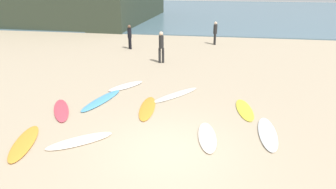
{
  "coord_description": "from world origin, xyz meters",
  "views": [
    {
      "loc": [
        1.24,
        -7.44,
        4.73
      ],
      "look_at": [
        -0.63,
        3.7,
        0.3
      ],
      "focal_mm": 32.2,
      "sensor_mm": 36.0,
      "label": 1
    }
  ],
  "objects_px": {
    "surfboard_6": "(126,86)",
    "beachgoer_near": "(130,36)",
    "surfboard_4": "(245,110)",
    "beachgoer_far": "(161,45)",
    "surfboard_7": "(268,133)",
    "surfboard_8": "(207,137)",
    "surfboard_9": "(24,143)",
    "surfboard_1": "(147,108)",
    "beachgoer_mid": "(215,32)",
    "surfboard_3": "(61,110)",
    "surfboard_0": "(80,141)",
    "surfboard_5": "(102,100)",
    "surfboard_2": "(176,95)"
  },
  "relations": [
    {
      "from": "beachgoer_mid",
      "to": "beachgoer_far",
      "type": "distance_m",
      "value": 6.43
    },
    {
      "from": "surfboard_0",
      "to": "surfboard_5",
      "type": "xyz_separation_m",
      "value": [
        -0.54,
        3.2,
        0.01
      ]
    },
    {
      "from": "surfboard_3",
      "to": "surfboard_6",
      "type": "height_order",
      "value": "surfboard_6"
    },
    {
      "from": "surfboard_3",
      "to": "surfboard_7",
      "type": "distance_m",
      "value": 7.45
    },
    {
      "from": "surfboard_2",
      "to": "surfboard_6",
      "type": "xyz_separation_m",
      "value": [
        -2.41,
        0.7,
        0.01
      ]
    },
    {
      "from": "surfboard_9",
      "to": "surfboard_5",
      "type": "bearing_deg",
      "value": -122.92
    },
    {
      "from": "surfboard_0",
      "to": "surfboard_5",
      "type": "bearing_deg",
      "value": -29.6
    },
    {
      "from": "surfboard_4",
      "to": "beachgoer_far",
      "type": "relative_size",
      "value": 1.11
    },
    {
      "from": "surfboard_0",
      "to": "beachgoer_mid",
      "type": "relative_size",
      "value": 1.21
    },
    {
      "from": "surfboard_0",
      "to": "surfboard_6",
      "type": "distance_m",
      "value": 5.02
    },
    {
      "from": "surfboard_2",
      "to": "beachgoer_far",
      "type": "distance_m",
      "value": 5.39
    },
    {
      "from": "surfboard_9",
      "to": "surfboard_7",
      "type": "bearing_deg",
      "value": 177.55
    },
    {
      "from": "surfboard_3",
      "to": "surfboard_8",
      "type": "xyz_separation_m",
      "value": [
        5.53,
        -1.14,
        0.0
      ]
    },
    {
      "from": "surfboard_6",
      "to": "surfboard_8",
      "type": "xyz_separation_m",
      "value": [
        3.9,
        -4.14,
        0.0
      ]
    },
    {
      "from": "surfboard_6",
      "to": "beachgoer_near",
      "type": "height_order",
      "value": "beachgoer_near"
    },
    {
      "from": "surfboard_3",
      "to": "surfboard_5",
      "type": "bearing_deg",
      "value": -164.21
    },
    {
      "from": "surfboard_1",
      "to": "beachgoer_far",
      "type": "bearing_deg",
      "value": 90.24
    },
    {
      "from": "surfboard_6",
      "to": "beachgoer_near",
      "type": "xyz_separation_m",
      "value": [
        -2.0,
        7.58,
        0.88
      ]
    },
    {
      "from": "surfboard_0",
      "to": "surfboard_4",
      "type": "xyz_separation_m",
      "value": [
        5.15,
        3.23,
        -0.0
      ]
    },
    {
      "from": "surfboard_4",
      "to": "surfboard_7",
      "type": "height_order",
      "value": "surfboard_7"
    },
    {
      "from": "surfboard_1",
      "to": "beachgoer_mid",
      "type": "bearing_deg",
      "value": 73.77
    },
    {
      "from": "surfboard_4",
      "to": "surfboard_8",
      "type": "bearing_deg",
      "value": 54.15
    },
    {
      "from": "surfboard_0",
      "to": "surfboard_7",
      "type": "height_order",
      "value": "surfboard_7"
    },
    {
      "from": "surfboard_3",
      "to": "surfboard_9",
      "type": "relative_size",
      "value": 1.0
    },
    {
      "from": "surfboard_7",
      "to": "surfboard_8",
      "type": "distance_m",
      "value": 1.98
    },
    {
      "from": "surfboard_8",
      "to": "beachgoer_far",
      "type": "distance_m",
      "value": 9.08
    },
    {
      "from": "surfboard_1",
      "to": "surfboard_5",
      "type": "distance_m",
      "value": 2.07
    },
    {
      "from": "surfboard_0",
      "to": "surfboard_9",
      "type": "distance_m",
      "value": 1.66
    },
    {
      "from": "surfboard_2",
      "to": "surfboard_7",
      "type": "bearing_deg",
      "value": -2.75
    },
    {
      "from": "surfboard_1",
      "to": "surfboard_6",
      "type": "relative_size",
      "value": 1.21
    },
    {
      "from": "surfboard_9",
      "to": "surfboard_6",
      "type": "bearing_deg",
      "value": -122.32
    },
    {
      "from": "surfboard_5",
      "to": "surfboard_8",
      "type": "bearing_deg",
      "value": 166.19
    },
    {
      "from": "beachgoer_near",
      "to": "beachgoer_far",
      "type": "relative_size",
      "value": 0.91
    },
    {
      "from": "surfboard_2",
      "to": "surfboard_1",
      "type": "bearing_deg",
      "value": -81.54
    },
    {
      "from": "surfboard_6",
      "to": "surfboard_7",
      "type": "height_order",
      "value": "surfboard_7"
    },
    {
      "from": "surfboard_8",
      "to": "surfboard_9",
      "type": "height_order",
      "value": "same"
    },
    {
      "from": "surfboard_3",
      "to": "surfboard_7",
      "type": "xyz_separation_m",
      "value": [
        7.43,
        -0.6,
        0.0
      ]
    },
    {
      "from": "surfboard_0",
      "to": "surfboard_7",
      "type": "bearing_deg",
      "value": -115.23
    },
    {
      "from": "surfboard_0",
      "to": "surfboard_6",
      "type": "relative_size",
      "value": 1.07
    },
    {
      "from": "surfboard_5",
      "to": "surfboard_6",
      "type": "distance_m",
      "value": 1.88
    },
    {
      "from": "surfboard_0",
      "to": "surfboard_8",
      "type": "xyz_separation_m",
      "value": [
        3.85,
        0.88,
        0.01
      ]
    },
    {
      "from": "surfboard_8",
      "to": "beachgoer_near",
      "type": "distance_m",
      "value": 13.15
    },
    {
      "from": "surfboard_0",
      "to": "beachgoer_far",
      "type": "relative_size",
      "value": 1.12
    },
    {
      "from": "surfboard_6",
      "to": "surfboard_7",
      "type": "distance_m",
      "value": 6.83
    },
    {
      "from": "surfboard_0",
      "to": "beachgoer_mid",
      "type": "xyz_separation_m",
      "value": [
        3.75,
        15.08,
        0.9
      ]
    },
    {
      "from": "surfboard_6",
      "to": "beachgoer_near",
      "type": "relative_size",
      "value": 1.15
    },
    {
      "from": "surfboard_3",
      "to": "beachgoer_far",
      "type": "bearing_deg",
      "value": -138.53
    },
    {
      "from": "surfboard_2",
      "to": "surfboard_8",
      "type": "relative_size",
      "value": 1.32
    },
    {
      "from": "surfboard_3",
      "to": "surfboard_2",
      "type": "bearing_deg",
      "value": 179.6
    },
    {
      "from": "surfboard_4",
      "to": "surfboard_6",
      "type": "relative_size",
      "value": 1.07
    }
  ]
}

